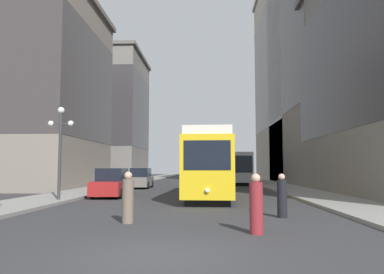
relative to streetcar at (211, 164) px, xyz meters
name	(u,v)px	position (x,y,z in m)	size (l,w,h in m)	color
ground_plane	(154,255)	(-1.34, -15.52, -2.10)	(200.00, 200.00, 0.00)	#303033
sidewalk_left	(138,181)	(-9.33, 24.48, -2.03)	(3.42, 120.00, 0.15)	gray
sidewalk_right	(261,182)	(6.65, 24.48, -2.03)	(3.42, 120.00, 0.15)	gray
streetcar	(211,164)	(0.00, 0.00, 0.00)	(3.07, 12.76, 3.89)	black
transit_bus	(236,167)	(3.06, 19.96, -0.15)	(2.66, 12.84, 3.45)	black
parked_car_left_near	(141,179)	(-6.32, 10.04, -1.26)	(1.92, 4.35, 1.82)	black
parked_car_left_mid	(112,184)	(-6.33, -0.05, -1.26)	(1.99, 4.60, 1.82)	black
pedestrian_crossing_near	(128,199)	(-2.89, -11.07, -1.30)	(0.39, 0.39, 1.73)	#6B5B4C
pedestrian_crossing_far	(282,197)	(2.58, -9.41, -1.34)	(0.37, 0.37, 1.63)	black
pedestrian_on_sidewalk	(256,206)	(1.16, -12.92, -1.31)	(0.38, 0.38, 1.69)	maroon
lamp_post_left_near	(60,138)	(-8.22, -3.83, 1.38)	(1.41, 0.36, 5.02)	#333338
building_left_corner	(30,90)	(-16.95, 10.00, 7.09)	(12.42, 15.05, 17.89)	slate
building_left_midblock	(94,115)	(-18.90, 36.06, 8.38)	(16.31, 15.41, 20.38)	slate
building_right_corner	(312,72)	(15.18, 30.43, 13.72)	(14.25, 23.87, 30.68)	#B2A893
building_right_far	(331,39)	(13.99, 18.26, 14.40)	(11.87, 20.34, 31.98)	slate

